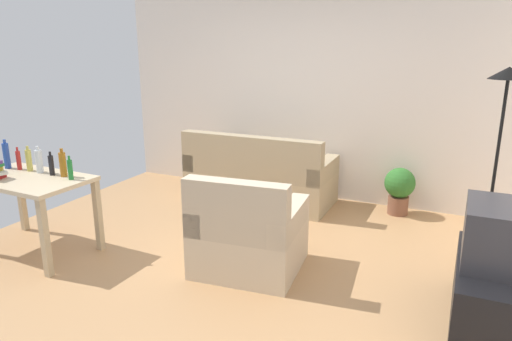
# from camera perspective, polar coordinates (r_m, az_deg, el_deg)

# --- Properties ---
(ground_plane) EXTENTS (5.20, 4.40, 0.02)m
(ground_plane) POSITION_cam_1_polar(r_m,az_deg,el_deg) (4.56, -3.83, -10.63)
(ground_plane) COLOR tan
(wall_rear) EXTENTS (5.20, 0.10, 2.70)m
(wall_rear) POSITION_cam_1_polar(r_m,az_deg,el_deg) (6.15, 5.86, 9.36)
(wall_rear) COLOR silver
(wall_rear) RESTS_ON ground_plane
(couch) EXTENTS (1.83, 0.84, 0.92)m
(couch) POSITION_cam_1_polar(r_m,az_deg,el_deg) (5.93, 0.34, -1.09)
(couch) COLOR tan
(couch) RESTS_ON ground_plane
(tv_stand) EXTENTS (0.44, 1.10, 0.48)m
(tv_stand) POSITION_cam_1_polar(r_m,az_deg,el_deg) (3.86, 26.51, -13.38)
(tv_stand) COLOR black
(tv_stand) RESTS_ON ground_plane
(tv) EXTENTS (0.41, 0.60, 0.44)m
(tv) POSITION_cam_1_polar(r_m,az_deg,el_deg) (3.67, 27.42, -7.03)
(tv) COLOR #2D2D33
(tv) RESTS_ON tv_stand
(torchiere_lamp) EXTENTS (0.32, 0.32, 1.81)m
(torchiere_lamp) POSITION_cam_1_polar(r_m,az_deg,el_deg) (4.38, 28.14, 6.00)
(torchiere_lamp) COLOR black
(torchiere_lamp) RESTS_ON ground_plane
(desk) EXTENTS (1.22, 0.74, 0.76)m
(desk) POSITION_cam_1_polar(r_m,az_deg,el_deg) (4.95, -26.29, -1.95)
(desk) COLOR #C6B28E
(desk) RESTS_ON ground_plane
(potted_plant) EXTENTS (0.36, 0.36, 0.57)m
(potted_plant) POSITION_cam_1_polar(r_m,az_deg,el_deg) (5.77, 17.26, -2.03)
(potted_plant) COLOR brown
(potted_plant) RESTS_ON ground_plane
(armchair) EXTENTS (0.98, 0.93, 0.92)m
(armchair) POSITION_cam_1_polar(r_m,az_deg,el_deg) (4.17, -1.04, -8.19)
(armchair) COLOR beige
(armchair) RESTS_ON ground_plane
(bottle_blue) EXTENTS (0.06, 0.06, 0.30)m
(bottle_blue) POSITION_cam_1_polar(r_m,az_deg,el_deg) (5.33, -28.40, 1.65)
(bottle_blue) COLOR #2347A3
(bottle_blue) RESTS_ON desk
(bottle_red) EXTENTS (0.05, 0.05, 0.23)m
(bottle_red) POSITION_cam_1_polar(r_m,az_deg,el_deg) (5.22, -27.22, 1.17)
(bottle_red) COLOR #AD2323
(bottle_red) RESTS_ON desk
(bottle_squat) EXTENTS (0.06, 0.06, 0.25)m
(bottle_squat) POSITION_cam_1_polar(r_m,az_deg,el_deg) (5.12, -26.21, 1.17)
(bottle_squat) COLOR #BCB24C
(bottle_squat) RESTS_ON desk
(bottle_clear) EXTENTS (0.07, 0.07, 0.27)m
(bottle_clear) POSITION_cam_1_polar(r_m,az_deg,el_deg) (5.00, -25.18, 1.06)
(bottle_clear) COLOR silver
(bottle_clear) RESTS_ON desk
(bottle_dark) EXTENTS (0.05, 0.05, 0.23)m
(bottle_dark) POSITION_cam_1_polar(r_m,az_deg,el_deg) (4.87, -23.92, 0.63)
(bottle_dark) COLOR black
(bottle_dark) RESTS_ON desk
(bottle_amber) EXTENTS (0.06, 0.06, 0.27)m
(bottle_amber) POSITION_cam_1_polar(r_m,az_deg,el_deg) (4.77, -22.71, 0.74)
(bottle_amber) COLOR #9E6019
(bottle_amber) RESTS_ON desk
(bottle_green) EXTENTS (0.05, 0.05, 0.23)m
(bottle_green) POSITION_cam_1_polar(r_m,az_deg,el_deg) (4.64, -21.93, 0.14)
(bottle_green) COLOR #1E722D
(bottle_green) RESTS_ON desk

